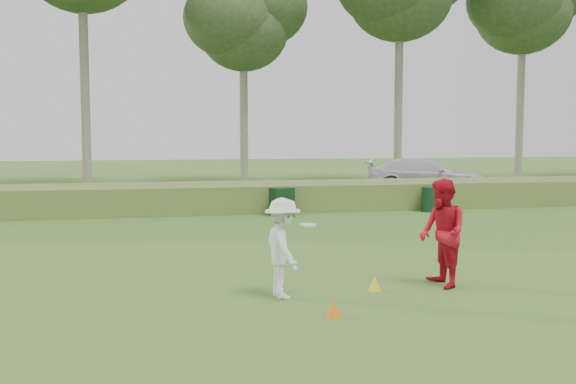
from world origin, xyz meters
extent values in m
plane|color=#396A23|center=(0.00, 0.00, 0.00)|extent=(120.00, 120.00, 0.00)
cube|color=#55712D|center=(0.00, 12.00, 0.45)|extent=(80.00, 3.00, 0.90)
cube|color=#2D2D2D|center=(0.00, 17.00, 0.03)|extent=(80.00, 6.00, 0.06)
cylinder|color=gray|center=(-6.00, 23.00, 7.75)|extent=(0.44, 0.44, 15.50)
cylinder|color=gray|center=(2.00, 24.50, 5.75)|extent=(0.44, 0.44, 11.50)
ellipsoid|color=#2F4623|center=(2.00, 24.50, 8.62)|extent=(6.24, 6.24, 5.28)
cylinder|color=gray|center=(10.00, 22.50, 7.00)|extent=(0.44, 0.44, 14.00)
cylinder|color=gray|center=(18.00, 23.80, 6.75)|extent=(0.44, 0.44, 13.50)
ellipsoid|color=#2F4623|center=(18.00, 23.80, 10.12)|extent=(7.02, 7.02, 5.94)
imported|color=white|center=(-0.97, -0.11, 0.79)|extent=(0.70, 1.08, 1.58)
cylinder|color=white|center=(-0.57, -0.11, 1.14)|extent=(0.27, 0.27, 0.03)
imported|color=red|center=(1.80, 0.04, 0.91)|extent=(0.70, 0.89, 1.83)
cone|color=orange|center=(-0.49, -1.31, 0.13)|extent=(0.23, 0.23, 0.25)
cone|color=yellow|center=(0.60, 0.02, 0.12)|extent=(0.22, 0.22, 0.24)
cube|color=black|center=(1.12, 10.12, 0.45)|extent=(0.83, 0.68, 0.89)
cylinder|color=#10311B|center=(6.20, 10.12, 0.42)|extent=(0.69, 0.69, 0.83)
imported|color=silver|center=(8.74, 16.09, 0.82)|extent=(5.66, 3.87, 1.52)
camera|label=1|loc=(-2.98, -9.82, 2.54)|focal=40.00mm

